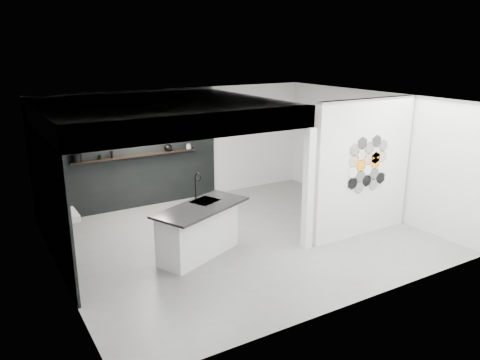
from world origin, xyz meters
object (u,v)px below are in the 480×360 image
(stockpot, at_px, (76,158))
(bottle_dark, at_px, (112,154))
(partition_panel, at_px, (364,168))
(wall_basin, at_px, (65,216))
(utensil_cup, at_px, (100,157))
(kettle, at_px, (168,148))
(glass_vase, at_px, (189,146))
(glass_bowl, at_px, (189,147))
(kitchen_island, at_px, (199,230))

(stockpot, relative_size, bottle_dark, 1.40)
(partition_panel, height_order, wall_basin, partition_panel)
(stockpot, xyz_separation_m, utensil_cup, (0.51, 0.00, -0.04))
(bottle_dark, bearing_deg, kettle, 0.00)
(wall_basin, distance_m, glass_vase, 4.00)
(stockpot, xyz_separation_m, glass_bowl, (2.70, 0.00, -0.05))
(wall_basin, bearing_deg, kitchen_island, -26.49)
(glass_bowl, height_order, utensil_cup, utensil_cup)
(wall_basin, xyz_separation_m, glass_bowl, (3.39, 2.07, 0.51))
(wall_basin, bearing_deg, glass_bowl, 31.35)
(glass_bowl, relative_size, bottle_dark, 0.77)
(partition_panel, xyz_separation_m, kettle, (-2.62, 3.87, 0.00))
(kitchen_island, bearing_deg, partition_panel, -36.17)
(kitchen_island, xyz_separation_m, stockpot, (-1.43, 3.12, 0.90))
(kettle, distance_m, glass_vase, 0.55)
(kettle, distance_m, utensil_cup, 1.65)
(kettle, relative_size, glass_vase, 1.62)
(kettle, bearing_deg, wall_basin, -140.79)
(wall_basin, height_order, glass_bowl, glass_bowl)
(bottle_dark, bearing_deg, stockpot, 180.00)
(partition_panel, distance_m, kitchen_island, 3.55)
(partition_panel, height_order, glass_bowl, partition_panel)
(glass_bowl, bearing_deg, wall_basin, -148.65)
(stockpot, height_order, glass_vase, stockpot)
(wall_basin, distance_m, kettle, 3.56)
(partition_panel, distance_m, glass_bowl, 4.39)
(glass_bowl, distance_m, glass_vase, 0.02)
(kettle, height_order, glass_vase, kettle)
(wall_basin, bearing_deg, partition_panel, -18.23)
(kettle, relative_size, glass_bowl, 1.63)
(kitchen_island, distance_m, bottle_dark, 3.31)
(wall_basin, relative_size, glass_vase, 4.92)
(wall_basin, bearing_deg, utensil_cup, 59.89)
(partition_panel, distance_m, utensil_cup, 5.76)
(kitchen_island, height_order, utensil_cup, kitchen_island)
(stockpot, height_order, bottle_dark, stockpot)
(partition_panel, xyz_separation_m, wall_basin, (-5.46, 1.80, -0.55))
(glass_bowl, relative_size, utensil_cup, 1.30)
(kettle, bearing_deg, utensil_cup, -176.77)
(partition_panel, bearing_deg, glass_vase, 118.23)
(bottle_dark, bearing_deg, glass_vase, 0.00)
(partition_panel, bearing_deg, kitchen_island, 167.45)
(stockpot, bearing_deg, utensil_cup, 0.00)
(wall_basin, bearing_deg, stockpot, 71.52)
(partition_panel, height_order, glass_vase, partition_panel)
(stockpot, distance_m, glass_bowl, 2.70)
(stockpot, distance_m, bottle_dark, 0.78)
(glass_vase, distance_m, utensil_cup, 2.19)
(glass_bowl, bearing_deg, utensil_cup, 180.00)
(kettle, xyz_separation_m, utensil_cup, (-1.65, 0.00, -0.04))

